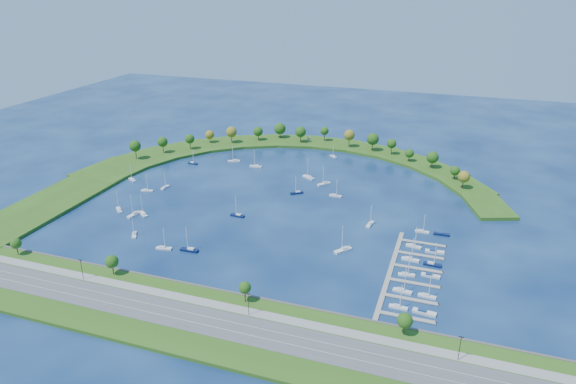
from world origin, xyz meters
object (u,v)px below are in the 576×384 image
(docked_boat_3, at_px, (427,296))
(docked_boat_11, at_px, (441,234))
(moored_boat_1, at_px, (193,163))
(docked_boat_7, at_px, (432,264))
(moored_boat_14, at_px, (309,177))
(docked_boat_5, at_px, (430,275))
(moored_boat_2, at_px, (234,161))
(moored_boat_4, at_px, (343,250))
(moored_boat_15, at_px, (335,195))
(moored_boat_7, at_px, (256,166))
(docked_boat_1, at_px, (424,312))
(docked_boat_2, at_px, (402,290))
(moored_boat_9, at_px, (165,187))
(moored_boat_12, at_px, (134,234))
(moored_boat_3, at_px, (370,224))
(dock_system, at_px, (406,274))
(docked_boat_6, at_px, (410,259))
(moored_boat_11, at_px, (333,156))
(moored_boat_19, at_px, (324,183))
(moored_boat_16, at_px, (189,249))
(moored_boat_6, at_px, (164,248))
(moored_boat_0, at_px, (143,214))
(docked_boat_4, at_px, (406,274))
(docked_boat_10, at_px, (422,231))
(docked_boat_9, at_px, (434,251))
(moored_boat_13, at_px, (147,190))
(moored_boat_17, at_px, (132,179))
(moored_boat_18, at_px, (238,215))
(harbor_tower, at_px, (309,139))
(moored_boat_5, at_px, (297,192))
(docked_boat_0, at_px, (398,307))
(moored_boat_10, at_px, (134,214))

(docked_boat_3, height_order, docked_boat_11, docked_boat_3)
(moored_boat_1, bearing_deg, docked_boat_7, -22.10)
(moored_boat_14, relative_size, docked_boat_5, 1.62)
(moored_boat_2, bearing_deg, moored_boat_1, 5.81)
(moored_boat_4, distance_m, moored_boat_15, 69.20)
(moored_boat_7, bearing_deg, docked_boat_1, 125.04)
(moored_boat_4, relative_size, docked_boat_2, 1.18)
(moored_boat_7, xyz_separation_m, moored_boat_9, (-40.30, -55.98, -0.05))
(moored_boat_12, xyz_separation_m, docked_boat_1, (151.12, -19.68, -0.17))
(moored_boat_3, relative_size, moored_boat_4, 0.82)
(dock_system, bearing_deg, moored_boat_14, 127.36)
(docked_boat_1, relative_size, docked_boat_6, 0.79)
(moored_boat_11, distance_m, moored_boat_12, 172.65)
(moored_boat_19, relative_size, docked_boat_3, 1.21)
(moored_boat_15, height_order, moored_boat_16, moored_boat_16)
(dock_system, distance_m, moored_boat_6, 119.02)
(dock_system, relative_size, moored_boat_0, 6.51)
(moored_boat_7, bearing_deg, docked_boat_5, 131.87)
(docked_boat_1, relative_size, docked_boat_4, 0.87)
(moored_boat_16, relative_size, docked_boat_10, 1.24)
(moored_boat_2, relative_size, moored_boat_9, 1.19)
(dock_system, distance_m, docked_boat_9, 27.33)
(moored_boat_12, relative_size, moored_boat_13, 1.00)
(moored_boat_17, height_order, docked_boat_11, moored_boat_17)
(docked_boat_7, bearing_deg, docked_boat_6, 176.54)
(moored_boat_9, bearing_deg, moored_boat_11, -37.77)
(dock_system, distance_m, moored_boat_2, 182.07)
(docked_boat_2, height_order, docked_boat_10, docked_boat_2)
(moored_boat_7, xyz_separation_m, docked_boat_9, (130.97, -85.89, -0.24))
(docked_boat_5, bearing_deg, docked_boat_2, -119.92)
(moored_boat_11, distance_m, docked_boat_6, 155.97)
(moored_boat_13, distance_m, docked_boat_6, 172.13)
(moored_boat_3, relative_size, moored_boat_18, 0.96)
(harbor_tower, xyz_separation_m, docked_boat_5, (111.30, -174.71, -3.35))
(moored_boat_16, relative_size, docked_boat_2, 1.12)
(moored_boat_16, bearing_deg, moored_boat_13, -45.76)
(docked_boat_2, bearing_deg, moored_boat_1, 149.93)
(moored_boat_17, xyz_separation_m, docked_boat_10, (191.19, -14.16, -0.01))
(moored_boat_5, distance_m, moored_boat_15, 24.38)
(moored_boat_12, xyz_separation_m, moored_boat_16, (35.57, -5.06, 0.07))
(moored_boat_6, bearing_deg, moored_boat_2, 87.84)
(moored_boat_6, xyz_separation_m, moored_boat_16, (13.09, 2.55, 0.06))
(moored_boat_3, distance_m, moored_boat_17, 163.89)
(docked_boat_1, xyz_separation_m, docked_boat_4, (-10.43, 26.77, 0.17))
(moored_boat_2, bearing_deg, docked_boat_10, 130.78)
(moored_boat_13, distance_m, docked_boat_0, 184.49)
(dock_system, xyz_separation_m, docked_boat_9, (10.67, 25.15, 0.34))
(moored_boat_15, xyz_separation_m, moored_boat_16, (-51.70, -90.92, 0.07))
(docked_boat_2, bearing_deg, moored_boat_6, -174.58)
(moored_boat_1, distance_m, moored_boat_10, 89.70)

